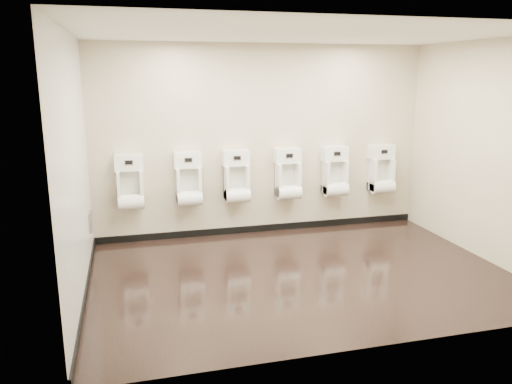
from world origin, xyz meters
TOP-DOWN VIEW (x-y plane):
  - ground at (0.00, 0.00)m, footprint 5.00×3.50m
  - ceiling at (0.00, 0.00)m, footprint 5.00×3.50m
  - back_wall at (0.00, 1.75)m, footprint 5.00×0.02m
  - front_wall at (0.00, -1.75)m, footprint 5.00×0.02m
  - left_wall at (-2.50, 0.00)m, footprint 0.02×3.50m
  - right_wall at (2.50, 0.00)m, footprint 0.02×3.50m
  - tile_overlay_left at (-2.50, 0.00)m, footprint 0.01×3.50m
  - skirting_back at (0.00, 1.74)m, footprint 5.00×0.02m
  - skirting_left at (-2.49, 0.00)m, footprint 0.02×3.50m
  - access_panel at (-2.48, 1.20)m, footprint 0.04×0.25m
  - urinal_0 at (-1.95, 1.62)m, footprint 0.40×0.30m
  - urinal_1 at (-1.14, 1.62)m, footprint 0.40×0.30m
  - urinal_2 at (-0.44, 1.62)m, footprint 0.40×0.30m
  - urinal_3 at (0.35, 1.62)m, footprint 0.40×0.30m
  - urinal_4 at (1.11, 1.62)m, footprint 0.40×0.30m
  - urinal_5 at (1.90, 1.62)m, footprint 0.40×0.30m

SIDE VIEW (x-z plane):
  - ground at x=0.00m, z-range 0.00..0.00m
  - skirting_back at x=0.00m, z-range 0.00..0.10m
  - skirting_left at x=-2.49m, z-range 0.00..0.10m
  - access_panel at x=-2.48m, z-range 0.38..0.62m
  - urinal_0 at x=-1.95m, z-range 0.48..1.23m
  - urinal_1 at x=-1.14m, z-range 0.48..1.23m
  - urinal_2 at x=-0.44m, z-range 0.48..1.23m
  - urinal_3 at x=0.35m, z-range 0.48..1.23m
  - urinal_4 at x=1.11m, z-range 0.48..1.23m
  - urinal_5 at x=1.90m, z-range 0.48..1.23m
  - back_wall at x=0.00m, z-range 0.00..2.80m
  - front_wall at x=0.00m, z-range 0.00..2.80m
  - left_wall at x=-2.50m, z-range 0.00..2.80m
  - right_wall at x=2.50m, z-range 0.00..2.80m
  - tile_overlay_left at x=-2.50m, z-range 0.00..2.80m
  - ceiling at x=0.00m, z-range 2.80..2.80m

